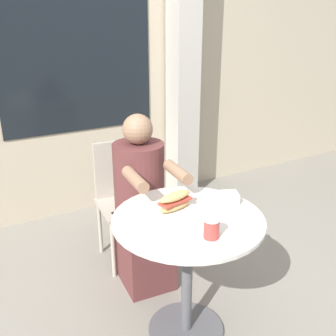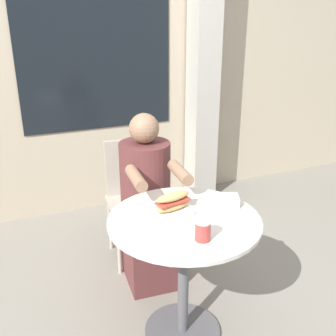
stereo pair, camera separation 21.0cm
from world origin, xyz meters
name	(u,v)px [view 1 (the left image)]	position (x,y,z in m)	size (l,w,h in m)	color
ground_plane	(186,330)	(0.00, 0.00, 0.00)	(8.00, 8.00, 0.00)	gray
storefront_wall	(73,54)	(0.00, 1.82, 1.40)	(8.00, 0.09, 2.80)	#B7A88E
lattice_pillar	(183,74)	(0.96, 1.64, 1.20)	(0.24, 0.24, 2.40)	#B2ADA3
cafe_table	(188,250)	(0.00, 0.00, 0.54)	(0.79, 0.79, 0.73)	beige
diner_chair	(122,190)	(0.02, 0.92, 0.52)	(0.41, 0.41, 0.87)	#ADA393
seated_diner	(142,212)	(0.01, 0.57, 0.50)	(0.36, 0.60, 1.15)	brown
sandwich_on_plate	(175,204)	(-0.02, 0.10, 0.78)	(0.24, 0.24, 0.11)	white
drink_cup	(212,228)	(-0.01, -0.22, 0.79)	(0.08, 0.08, 0.10)	#B73D38
napkin_box	(230,198)	(0.29, 0.03, 0.76)	(0.12, 0.12, 0.06)	silver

